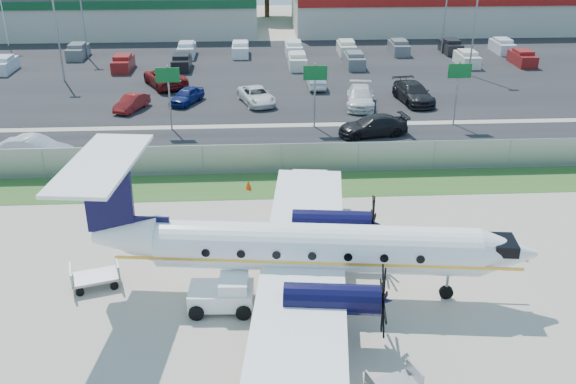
{
  "coord_description": "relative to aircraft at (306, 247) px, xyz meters",
  "views": [
    {
      "loc": [
        -1.7,
        -24.29,
        16.27
      ],
      "look_at": [
        0.0,
        6.0,
        2.3
      ],
      "focal_mm": 40.0,
      "sensor_mm": 36.0,
      "label": 1
    }
  ],
  "objects": [
    {
      "name": "baggage_cart_near",
      "position": [
        -9.57,
        1.17,
        -1.87
      ],
      "size": [
        2.43,
        1.85,
        1.13
      ],
      "color": "gray",
      "rests_on": "ground"
    },
    {
      "name": "far_parking_rows",
      "position": [
        -0.46,
        45.01,
        -2.4
      ],
      "size": [
        56.0,
        10.0,
        1.6
      ],
      "primitive_type": null,
      "color": "gray",
      "rests_on": "ground"
    },
    {
      "name": "parked_car_a",
      "position": [
        -12.32,
        28.17,
        -2.4
      ],
      "size": [
        2.73,
        4.15,
        1.29
      ],
      "primitive_type": "imported",
      "rotation": [
        0.0,
        0.0,
        -0.38
      ],
      "color": "maroon",
      "rests_on": "ground"
    },
    {
      "name": "building_east",
      "position": [
        25.54,
        61.99,
        0.23
      ],
      "size": [
        44.4,
        12.4,
        5.24
      ],
      "color": "#BCB7AA",
      "rests_on": "ground"
    },
    {
      "name": "parked_car_e",
      "position": [
        11.74,
        29.11,
        -2.4
      ],
      "size": [
        3.12,
        6.05,
        1.68
      ],
      "primitive_type": "imported",
      "rotation": [
        0.0,
        0.0,
        0.14
      ],
      "color": "black",
      "rests_on": "ground"
    },
    {
      "name": "parking_lot",
      "position": [
        -0.46,
        40.01,
        -2.39
      ],
      "size": [
        170.0,
        32.0,
        0.02
      ],
      "primitive_type": "cube",
      "color": "black",
      "rests_on": "ground"
    },
    {
      "name": "light_pole_ne",
      "position": [
        19.54,
        38.01,
        2.83
      ],
      "size": [
        0.9,
        0.35,
        9.09
      ],
      "color": "gray",
      "rests_on": "ground"
    },
    {
      "name": "perimeter_fence",
      "position": [
        -0.46,
        14.01,
        -1.4
      ],
      "size": [
        120.0,
        0.06,
        1.99
      ],
      "color": "gray",
      "rests_on": "ground"
    },
    {
      "name": "road_car_west",
      "position": [
        -16.88,
        16.97,
        -2.4
      ],
      "size": [
        5.4,
        3.2,
        1.68
      ],
      "primitive_type": "imported",
      "rotation": [
        0.0,
        0.0,
        1.27
      ],
      "color": "silver",
      "rests_on": "ground"
    },
    {
      "name": "light_pole_sw",
      "position": [
        -20.46,
        48.01,
        2.83
      ],
      "size": [
        0.9,
        0.35,
        9.09
      ],
      "color": "gray",
      "rests_on": "ground"
    },
    {
      "name": "grass_verge",
      "position": [
        -0.46,
        12.01,
        -2.39
      ],
      "size": [
        170.0,
        4.0,
        0.02
      ],
      "primitive_type": "cube",
      "color": "#2D561E",
      "rests_on": "ground"
    },
    {
      "name": "sign_right",
      "position": [
        13.54,
        22.91,
        1.21
      ],
      "size": [
        1.8,
        0.26,
        5.0
      ],
      "color": "gray",
      "rests_on": "ground"
    },
    {
      "name": "parked_car_d",
      "position": [
        6.97,
        28.2,
        -2.4
      ],
      "size": [
        3.09,
        5.91,
        1.64
      ],
      "primitive_type": "imported",
      "rotation": [
        0.0,
        0.0,
        -0.15
      ],
      "color": "silver",
      "rests_on": "ground"
    },
    {
      "name": "tree_line",
      "position": [
        -0.46,
        74.01,
        -2.4
      ],
      "size": [
        112.0,
        6.0,
        14.0
      ],
      "primitive_type": null,
      "color": "#2D5619",
      "rests_on": "ground"
    },
    {
      "name": "light_pole_se",
      "position": [
        19.54,
        48.01,
        2.83
      ],
      "size": [
        0.9,
        0.35,
        9.09
      ],
      "color": "gray",
      "rests_on": "ground"
    },
    {
      "name": "cone_starboard_wing",
      "position": [
        -2.58,
        11.55,
        -2.12
      ],
      "size": [
        0.41,
        0.41,
        0.59
      ],
      "color": "#EA3F07",
      "rests_on": "ground"
    },
    {
      "name": "aircraft",
      "position": [
        0.0,
        0.0,
        0.0
      ],
      "size": [
        20.24,
        19.91,
        6.21
      ],
      "color": "white",
      "rests_on": "ground"
    },
    {
      "name": "sign_left",
      "position": [
        -8.46,
        22.91,
        1.21
      ],
      "size": [
        1.8,
        0.26,
        5.0
      ],
      "color": "gray",
      "rests_on": "ground"
    },
    {
      "name": "road_car_mid",
      "position": [
        6.73,
        20.83,
        -2.4
      ],
      "size": [
        5.52,
        3.03,
        1.52
      ],
      "primitive_type": "imported",
      "rotation": [
        0.0,
        0.0,
        -1.39
      ],
      "color": "black",
      "rests_on": "ground"
    },
    {
      "name": "access_road",
      "position": [
        -0.46,
        19.01,
        -2.39
      ],
      "size": [
        170.0,
        8.0,
        0.02
      ],
      "primitive_type": "cube",
      "color": "black",
      "rests_on": "ground"
    },
    {
      "name": "parked_car_c",
      "position": [
        -1.86,
        29.47,
        -2.4
      ],
      "size": [
        3.69,
        5.53,
        1.41
      ],
      "primitive_type": "imported",
      "rotation": [
        0.0,
        0.0,
        0.29
      ],
      "color": "silver",
      "rests_on": "ground"
    },
    {
      "name": "parked_car_f",
      "position": [
        -10.42,
        35.62,
        -2.4
      ],
      "size": [
        5.17,
        6.83,
        1.72
      ],
      "primitive_type": "imported",
      "rotation": [
        0.0,
        0.0,
        3.57
      ],
      "color": "maroon",
      "rests_on": "ground"
    },
    {
      "name": "sign_mid",
      "position": [
        2.54,
        22.91,
        1.21
      ],
      "size": [
        1.8,
        0.26,
        5.0
      ],
      "color": "gray",
      "rests_on": "ground"
    },
    {
      "name": "building_west",
      "position": [
        -24.46,
        61.99,
        0.23
      ],
      "size": [
        46.4,
        12.4,
        5.24
      ],
      "color": "#BCB7AA",
      "rests_on": "ground"
    },
    {
      "name": "parked_car_b",
      "position": [
        -7.89,
        29.86,
        -2.4
      ],
      "size": [
        3.19,
        4.39,
        1.39
      ],
      "primitive_type": "imported",
      "rotation": [
        0.0,
        0.0,
        -0.43
      ],
      "color": "navy",
      "rests_on": "ground"
    },
    {
      "name": "ground",
      "position": [
        -0.46,
        0.01,
        -2.4
      ],
      "size": [
        170.0,
        170.0,
        0.0
      ],
      "primitive_type": "plane",
      "color": "#B4A998",
      "rests_on": "ground"
    },
    {
      "name": "parked_car_g",
      "position": [
        3.76,
        34.26,
        -2.4
      ],
      "size": [
        1.51,
        4.31,
        1.42
      ],
      "primitive_type": "imported",
      "rotation": [
        0.0,
        0.0,
        3.14
      ],
      "color": "silver",
      "rests_on": "ground"
    },
    {
      "name": "pushback_tug",
      "position": [
        -3.61,
        -0.88,
        -1.68
      ],
      "size": [
        2.84,
        2.09,
        1.49
      ],
      "color": "white",
      "rests_on": "ground"
    },
    {
      "name": "light_pole_nw",
      "position": [
        -20.46,
        38.01,
        2.83
      ],
      "size": [
        0.9,
        0.35,
        9.09
      ],
      "color": "gray",
      "rests_on": "ground"
    },
    {
      "name": "cone_nose",
      "position": [
        10.99,
        2.43,
        -2.12
      ],
      "size": [
        0.42,
        0.42,
        0.59
      ],
      "color": "#EA3F07",
      "rests_on": "ground"
    }
  ]
}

